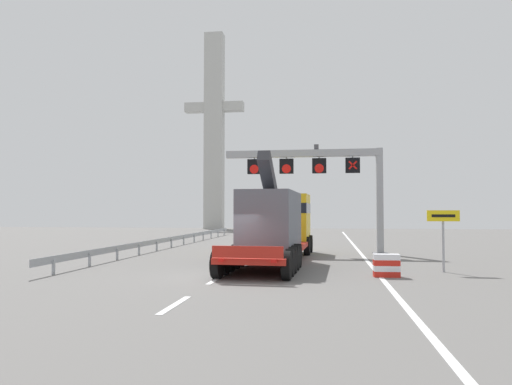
{
  "coord_description": "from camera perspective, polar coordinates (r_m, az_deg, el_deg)",
  "views": [
    {
      "loc": [
        4.07,
        -18.84,
        2.57
      ],
      "look_at": [
        0.32,
        6.89,
        3.62
      ],
      "focal_mm": 33.62,
      "sensor_mm": 36.0,
      "label": 1
    }
  ],
  "objects": [
    {
      "name": "edge_line_right",
      "position": [
        31.02,
        12.29,
        -7.01
      ],
      "size": [
        0.2,
        63.0,
        0.01
      ],
      "primitive_type": "cube",
      "color": "silver",
      "rests_on": "ground"
    },
    {
      "name": "overhead_lane_gantry",
      "position": [
        30.34,
        8.14,
        2.64
      ],
      "size": [
        10.07,
        0.9,
        6.8
      ],
      "color": "#9EA0A5",
      "rests_on": "ground"
    },
    {
      "name": "crash_barrier_striped",
      "position": [
        19.83,
        15.26,
        -8.37
      ],
      "size": [
        1.02,
        0.54,
        0.9
      ],
      "color": "red",
      "rests_on": "ground"
    },
    {
      "name": "heavy_haul_truck_red",
      "position": [
        25.61,
        2.66,
        -3.61
      ],
      "size": [
        3.51,
        14.14,
        5.3
      ],
      "color": "red",
      "rests_on": "ground"
    },
    {
      "name": "exit_sign_yellow",
      "position": [
        22.02,
        21.39,
        -3.73
      ],
      "size": [
        1.34,
        0.15,
        2.64
      ],
      "color": "#9EA0A5",
      "rests_on": "ground"
    },
    {
      "name": "bridge_pylon_distant",
      "position": [
        73.59,
        -4.99,
        7.64
      ],
      "size": [
        9.0,
        2.0,
        29.79
      ],
      "color": "#B7B7B2",
      "rests_on": "ground"
    },
    {
      "name": "ground",
      "position": [
        19.45,
        -3.93,
        -9.91
      ],
      "size": [
        112.0,
        112.0,
        0.0
      ],
      "primitive_type": "plane",
      "color": "slate"
    },
    {
      "name": "guardrail_left",
      "position": [
        36.84,
        -9.37,
        -5.41
      ],
      "size": [
        0.13,
        36.43,
        0.76
      ],
      "color": "#999EA3",
      "rests_on": "ground"
    },
    {
      "name": "lane_markings",
      "position": [
        30.84,
        0.55,
        -7.09
      ],
      "size": [
        0.2,
        37.82,
        0.01
      ],
      "color": "silver",
      "rests_on": "ground"
    }
  ]
}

